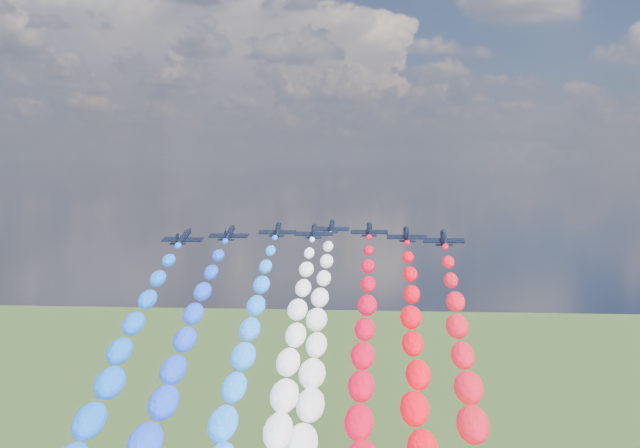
# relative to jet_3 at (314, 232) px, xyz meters

# --- Properties ---
(jet_0) EXTENTS (8.77, 11.63, 4.98)m
(jet_0) POSITION_rel_jet_3_xyz_m (-25.02, -13.61, 0.00)
(jet_0) COLOR black
(trail_0) EXTENTS (5.48, 96.59, 44.92)m
(trail_0) POSITION_rel_jet_3_xyz_m (-25.02, -63.65, -20.84)
(trail_0) COLOR blue
(jet_1) EXTENTS (8.29, 11.28, 4.98)m
(jet_1) POSITION_rel_jet_3_xyz_m (-17.38, -5.20, 0.00)
(jet_1) COLOR black
(trail_1) EXTENTS (5.48, 96.59, 44.92)m
(trail_1) POSITION_rel_jet_3_xyz_m (-17.38, -55.25, -20.84)
(trail_1) COLOR blue
(jet_2) EXTENTS (8.72, 11.59, 4.98)m
(jet_2) POSITION_rel_jet_3_xyz_m (-8.27, 3.30, 0.00)
(jet_2) COLOR black
(trail_2) EXTENTS (5.48, 96.59, 44.92)m
(trail_2) POSITION_rel_jet_3_xyz_m (-8.27, -46.75, -20.84)
(trail_2) COLOR #1C74FF
(jet_3) EXTENTS (8.75, 11.61, 4.98)m
(jet_3) POSITION_rel_jet_3_xyz_m (0.00, 0.00, 0.00)
(jet_3) COLOR black
(trail_3) EXTENTS (5.48, 96.59, 44.92)m
(trail_3) POSITION_rel_jet_3_xyz_m (-0.00, -50.04, -20.84)
(trail_3) COLOR white
(jet_4) EXTENTS (8.17, 11.20, 4.98)m
(jet_4) POSITION_rel_jet_3_xyz_m (3.01, 12.40, 0.00)
(jet_4) COLOR black
(trail_4) EXTENTS (5.48, 96.59, 44.92)m
(trail_4) POSITION_rel_jet_3_xyz_m (3.01, -37.64, -20.84)
(trail_4) COLOR white
(jet_5) EXTENTS (8.21, 11.22, 4.98)m
(jet_5) POSITION_rel_jet_3_xyz_m (11.75, 5.42, 0.00)
(jet_5) COLOR black
(trail_5) EXTENTS (5.48, 96.59, 44.92)m
(trail_5) POSITION_rel_jet_3_xyz_m (11.75, -44.62, -20.84)
(trail_5) COLOR red
(jet_6) EXTENTS (8.26, 11.26, 4.98)m
(jet_6) POSITION_rel_jet_3_xyz_m (19.57, -5.16, 0.00)
(jet_6) COLOR black
(trail_6) EXTENTS (5.48, 96.59, 44.92)m
(trail_6) POSITION_rel_jet_3_xyz_m (19.57, -55.20, -20.84)
(trail_6) COLOR #F90313
(jet_7) EXTENTS (8.65, 11.54, 4.98)m
(jet_7) POSITION_rel_jet_3_xyz_m (26.59, -11.90, 0.00)
(jet_7) COLOR black
(trail_7) EXTENTS (5.48, 96.59, 44.92)m
(trail_7) POSITION_rel_jet_3_xyz_m (26.59, -61.94, -20.84)
(trail_7) COLOR red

